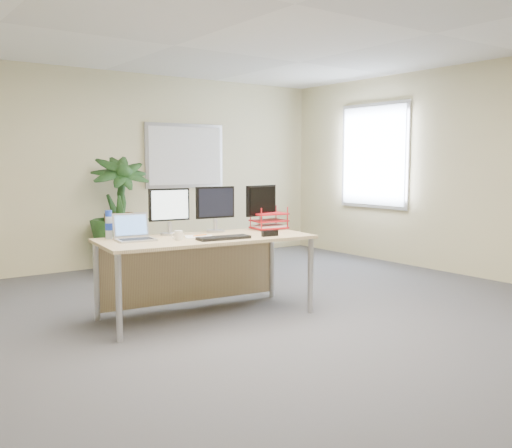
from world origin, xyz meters
TOP-DOWN VIEW (x-y plane):
  - floor at (0.00, 0.00)m, footprint 8.00×8.00m
  - back_wall at (0.00, 4.00)m, footprint 7.00×0.04m
  - ceiling at (0.00, 0.00)m, footprint 7.00×8.00m
  - whiteboard at (1.20, 3.97)m, footprint 1.30×0.04m
  - window at (3.47, 2.30)m, footprint 0.04×1.30m
  - desk at (-0.22, 1.11)m, footprint 2.07×1.06m
  - floor_plant at (-0.02, 3.56)m, footprint 0.91×0.91m
  - monitor_left at (-0.44, 1.34)m, footprint 0.40×0.18m
  - monitor_right at (0.04, 1.27)m, footprint 0.41×0.19m
  - monitor_dark at (0.56, 1.20)m, footprint 0.41×0.19m
  - laptop at (-0.87, 1.21)m, footprint 0.36×0.33m
  - keyboard at (-0.18, 0.77)m, footprint 0.51×0.22m
  - coffee_mug at (-0.55, 0.97)m, footprint 0.11×0.08m
  - spiral_notebook at (-0.31, 1.01)m, footprint 0.32×0.28m
  - orange_pen at (-0.29, 1.02)m, footprint 0.15×0.03m
  - yellow_highlighter at (-0.08, 0.91)m, footprint 0.12×0.02m
  - water_bottle at (-1.02, 1.41)m, footprint 0.07×0.07m
  - letter_tray at (0.63, 1.15)m, footprint 0.37×0.30m
  - stapler at (0.28, 0.69)m, footprint 0.17×0.06m

SIDE VIEW (x-z plane):
  - floor at x=0.00m, z-range 0.00..0.00m
  - desk at x=-0.22m, z-range 0.22..0.98m
  - floor_plant at x=-0.02m, z-range 0.00..1.50m
  - spiral_notebook at x=-0.31m, z-range 0.76..0.77m
  - yellow_highlighter at x=-0.08m, z-range 0.76..0.78m
  - keyboard at x=-0.18m, z-range 0.76..0.79m
  - orange_pen at x=-0.29m, z-range 0.78..0.79m
  - stapler at x=0.28m, z-range 0.76..0.82m
  - coffee_mug at x=-0.55m, z-range 0.76..0.85m
  - laptop at x=-0.87m, z-range 0.70..0.94m
  - letter_tray at x=0.63m, z-range 0.76..0.92m
  - water_bottle at x=-1.02m, z-range 0.76..1.02m
  - monitor_left at x=-0.44m, z-range 0.80..1.25m
  - monitor_right at x=0.04m, z-range 0.80..1.25m
  - monitor_dark at x=0.56m, z-range 0.80..1.26m
  - back_wall at x=0.00m, z-range 0.00..2.70m
  - whiteboard at x=1.20m, z-range 1.07..2.02m
  - window at x=3.47m, z-range 0.77..2.33m
  - ceiling at x=0.00m, z-range 2.69..2.71m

